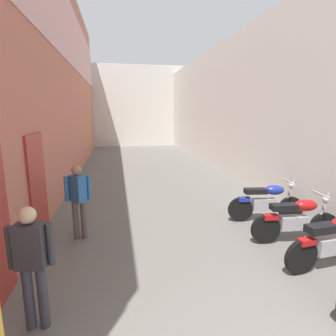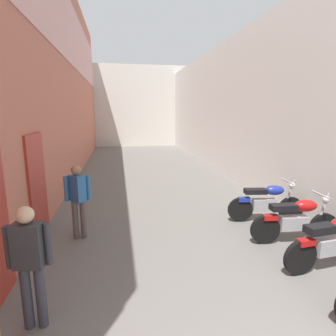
{
  "view_description": "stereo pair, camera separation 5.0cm",
  "coord_description": "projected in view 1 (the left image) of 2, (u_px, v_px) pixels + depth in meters",
  "views": [
    {
      "loc": [
        -1.4,
        -0.29,
        2.62
      ],
      "look_at": [
        -0.08,
        6.76,
        1.16
      ],
      "focal_mm": 29.34,
      "sensor_mm": 36.0,
      "label": 1
    },
    {
      "loc": [
        -1.35,
        -0.3,
        2.62
      ],
      "look_at": [
        -0.08,
        6.76,
        1.16
      ],
      "focal_mm": 29.34,
      "sensor_mm": 36.0,
      "label": 2
    }
  ],
  "objects": [
    {
      "name": "ground_plane",
      "position": [
        160.0,
        190.0,
        9.4
      ],
      "size": [
        37.32,
        37.32,
        0.0
      ],
      "primitive_type": "plane",
      "color": "#66635E"
    },
    {
      "name": "building_left",
      "position": [
        62.0,
        73.0,
        9.9
      ],
      "size": [
        0.45,
        21.32,
        7.92
      ],
      "color": "#B76651",
      "rests_on": "ground"
    },
    {
      "name": "building_right",
      "position": [
        230.0,
        109.0,
        11.36
      ],
      "size": [
        0.45,
        21.32,
        5.51
      ],
      "color": "silver",
      "rests_on": "ground"
    },
    {
      "name": "building_far_end",
      "position": [
        133.0,
        106.0,
        21.95
      ],
      "size": [
        9.14,
        2.0,
        6.14
      ],
      "primitive_type": "cube",
      "color": "beige",
      "rests_on": "ground"
    },
    {
      "name": "motorcycle_third",
      "position": [
        333.0,
        240.0,
        4.62
      ],
      "size": [
        1.85,
        0.58,
        1.04
      ],
      "color": "black",
      "rests_on": "ground"
    },
    {
      "name": "motorcycle_fourth",
      "position": [
        296.0,
        219.0,
        5.56
      ],
      "size": [
        1.85,
        0.58,
        1.04
      ],
      "color": "black",
      "rests_on": "ground"
    },
    {
      "name": "motorcycle_fifth",
      "position": [
        267.0,
        201.0,
        6.66
      ],
      "size": [
        1.84,
        0.58,
        1.04
      ],
      "color": "black",
      "rests_on": "ground"
    },
    {
      "name": "pedestrian_mid_alley",
      "position": [
        32.0,
        260.0,
        3.23
      ],
      "size": [
        0.52,
        0.25,
        1.57
      ],
      "color": "#383842",
      "rests_on": "ground"
    },
    {
      "name": "pedestrian_further_down",
      "position": [
        78.0,
        197.0,
        5.65
      ],
      "size": [
        0.52,
        0.39,
        1.57
      ],
      "color": "#564C47",
      "rests_on": "ground"
    }
  ]
}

